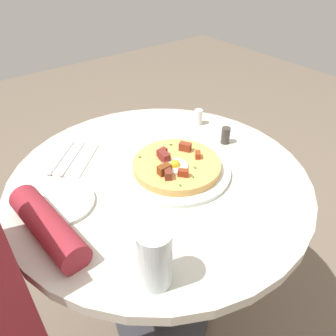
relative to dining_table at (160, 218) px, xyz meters
The scene contains 11 objects.
ground_plane 0.55m from the dining_table, ahead, with size 6.00×6.00×0.00m, color #6B5B4C.
dining_table is the anchor object (origin of this frame).
pizza_plate 0.18m from the dining_table, 162.01° to the left, with size 0.31×0.31×0.01m, color silver.
breakfast_pizza 0.20m from the dining_table, 161.00° to the left, with size 0.25×0.25×0.05m.
bread_plate 0.32m from the dining_table, 12.19° to the right, with size 0.17×0.17×0.01m, color silver.
napkin 0.34m from the dining_table, 54.34° to the right, with size 0.17×0.14×0.00m, color white.
fork 0.36m from the dining_table, 53.89° to the right, with size 0.18×0.01×0.01m, color silver.
knife 0.32m from the dining_table, 54.84° to the right, with size 0.18×0.01×0.01m, color silver.
water_glass 0.41m from the dining_table, 52.03° to the left, with size 0.07×0.07×0.14m, color silver.
salt_shaker 0.38m from the dining_table, 151.44° to the right, with size 0.03×0.03×0.05m, color white.
pepper_shaker 0.33m from the dining_table, behind, with size 0.03×0.03×0.05m, color #3F3833.
Camera 1 is at (0.43, 0.60, 1.29)m, focal length 35.58 mm.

